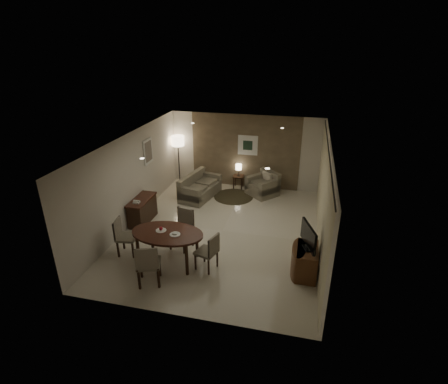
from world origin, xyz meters
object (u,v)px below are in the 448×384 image
(console_desk, at_px, (142,210))
(floor_lamp, at_px, (179,160))
(chair_right, at_px, (206,251))
(sofa, at_px, (200,186))
(dining_table, at_px, (168,247))
(chair_left, at_px, (127,237))
(chair_far, at_px, (181,230))
(tv_cabinet, at_px, (307,261))
(chair_near, at_px, (149,263))
(side_table, at_px, (238,182))
(armchair, at_px, (263,184))

(console_desk, height_order, floor_lamp, floor_lamp)
(chair_right, distance_m, sofa, 4.20)
(dining_table, xyz_separation_m, floor_lamp, (-1.53, 4.96, 0.51))
(chair_right, bearing_deg, chair_left, -75.93)
(chair_right, bearing_deg, chair_far, -111.09)
(tv_cabinet, relative_size, chair_left, 0.93)
(chair_near, height_order, sofa, chair_near)
(chair_left, bearing_deg, console_desk, 4.99)
(tv_cabinet, relative_size, sofa, 0.53)
(chair_far, height_order, floor_lamp, floor_lamp)
(tv_cabinet, bearing_deg, sofa, 135.65)
(tv_cabinet, xyz_separation_m, side_table, (-2.58, 4.75, -0.11))
(tv_cabinet, relative_size, armchair, 0.96)
(chair_near, xyz_separation_m, chair_far, (0.21, 1.55, -0.00))
(chair_left, bearing_deg, floor_lamp, -3.74)
(console_desk, relative_size, dining_table, 0.67)
(chair_right, xyz_separation_m, side_table, (-0.23, 5.08, -0.24))
(chair_right, distance_m, armchair, 4.71)
(sofa, relative_size, floor_lamp, 0.92)
(console_desk, relative_size, tv_cabinet, 1.33)
(console_desk, distance_m, floor_lamp, 3.22)
(armchair, distance_m, side_table, 1.06)
(console_desk, distance_m, side_table, 3.99)
(tv_cabinet, xyz_separation_m, armchair, (-1.62, 4.32, 0.07))
(tv_cabinet, distance_m, dining_table, 3.35)
(chair_right, relative_size, side_table, 2.01)
(chair_right, relative_size, floor_lamp, 0.51)
(tv_cabinet, bearing_deg, side_table, 118.53)
(armchair, height_order, floor_lamp, floor_lamp)
(tv_cabinet, height_order, chair_far, chair_far)
(chair_right, bearing_deg, sofa, -143.06)
(dining_table, bearing_deg, console_desk, 130.95)
(chair_near, distance_m, side_table, 5.98)
(chair_far, bearing_deg, dining_table, -83.91)
(chair_near, bearing_deg, chair_right, -163.00)
(sofa, bearing_deg, chair_far, -159.73)
(console_desk, distance_m, tv_cabinet, 5.11)
(chair_left, relative_size, side_table, 2.06)
(dining_table, height_order, chair_left, chair_left)
(chair_right, height_order, armchair, chair_right)
(tv_cabinet, bearing_deg, chair_near, -161.51)
(chair_right, bearing_deg, dining_table, -74.16)
(console_desk, bearing_deg, chair_right, -35.72)
(dining_table, relative_size, side_table, 3.79)
(dining_table, relative_size, chair_left, 1.84)
(chair_near, distance_m, chair_left, 1.43)
(tv_cabinet, xyz_separation_m, chair_right, (-2.35, -0.33, 0.13))
(console_desk, distance_m, chair_left, 1.73)
(chair_near, height_order, side_table, chair_near)
(chair_far, distance_m, floor_lamp, 4.58)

